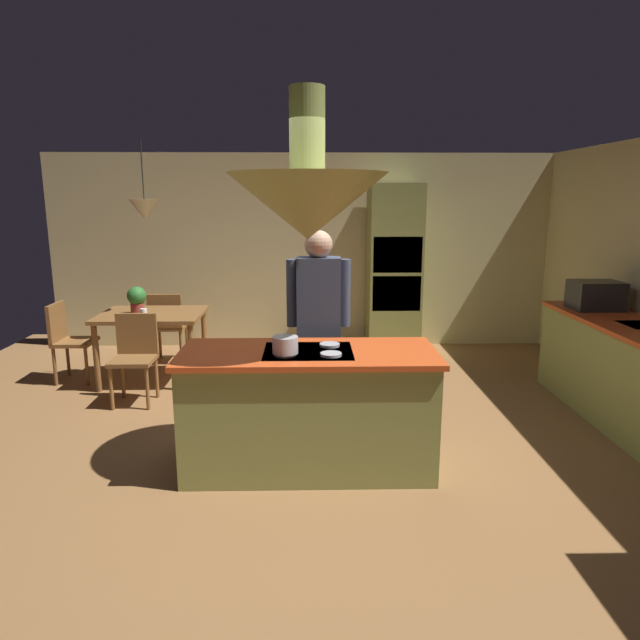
{
  "coord_description": "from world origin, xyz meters",
  "views": [
    {
      "loc": [
        0.0,
        -4.14,
        1.99
      ],
      "look_at": [
        0.1,
        0.4,
        1.0
      ],
      "focal_mm": 31.76,
      "sensor_mm": 36.0,
      "label": 1
    }
  ],
  "objects_px": {
    "dining_table": "(152,322)",
    "kitchen_island": "(308,409)",
    "chair_at_corner": "(67,336)",
    "chair_by_back_wall": "(167,323)",
    "oven_tower": "(394,270)",
    "person_at_island": "(318,319)",
    "cooking_pot_on_cooktop": "(285,345)",
    "potted_plant_on_table": "(137,299)",
    "chair_facing_island": "(135,352)",
    "cup_on_table": "(144,313)",
    "microwave_on_counter": "(596,295)"
  },
  "relations": [
    {
      "from": "chair_facing_island",
      "to": "microwave_on_counter",
      "type": "bearing_deg",
      "value": 0.63
    },
    {
      "from": "oven_tower",
      "to": "chair_by_back_wall",
      "type": "relative_size",
      "value": 2.48
    },
    {
      "from": "chair_at_corner",
      "to": "cup_on_table",
      "type": "xyz_separation_m",
      "value": [
        0.91,
        -0.22,
        0.3
      ]
    },
    {
      "from": "cooking_pot_on_cooktop",
      "to": "oven_tower",
      "type": "bearing_deg",
      "value": 69.52
    },
    {
      "from": "kitchen_island",
      "to": "oven_tower",
      "type": "distance_m",
      "value": 3.48
    },
    {
      "from": "dining_table",
      "to": "oven_tower",
      "type": "bearing_deg",
      "value": 22.21
    },
    {
      "from": "oven_tower",
      "to": "kitchen_island",
      "type": "bearing_deg",
      "value": -108.74
    },
    {
      "from": "dining_table",
      "to": "cooking_pot_on_cooktop",
      "type": "height_order",
      "value": "cooking_pot_on_cooktop"
    },
    {
      "from": "dining_table",
      "to": "chair_facing_island",
      "type": "xyz_separation_m",
      "value": [
        0.0,
        -0.66,
        -0.16
      ]
    },
    {
      "from": "oven_tower",
      "to": "dining_table",
      "type": "bearing_deg",
      "value": -157.79
    },
    {
      "from": "person_at_island",
      "to": "chair_facing_island",
      "type": "bearing_deg",
      "value": 156.46
    },
    {
      "from": "dining_table",
      "to": "kitchen_island",
      "type": "bearing_deg",
      "value": -51.01
    },
    {
      "from": "kitchen_island",
      "to": "dining_table",
      "type": "xyz_separation_m",
      "value": [
        -1.7,
        2.1,
        0.2
      ]
    },
    {
      "from": "kitchen_island",
      "to": "cup_on_table",
      "type": "xyz_separation_m",
      "value": [
        -1.72,
        1.88,
        0.35
      ]
    },
    {
      "from": "kitchen_island",
      "to": "cup_on_table",
      "type": "relative_size",
      "value": 20.74
    },
    {
      "from": "potted_plant_on_table",
      "to": "cooking_pot_on_cooktop",
      "type": "bearing_deg",
      "value": -52.43
    },
    {
      "from": "person_at_island",
      "to": "cooking_pot_on_cooktop",
      "type": "xyz_separation_m",
      "value": [
        -0.25,
        -0.79,
        -0.02
      ]
    },
    {
      "from": "chair_at_corner",
      "to": "chair_by_back_wall",
      "type": "bearing_deg",
      "value": -54.71
    },
    {
      "from": "person_at_island",
      "to": "microwave_on_counter",
      "type": "height_order",
      "value": "person_at_island"
    },
    {
      "from": "chair_at_corner",
      "to": "oven_tower",
      "type": "bearing_deg",
      "value": -72.95
    },
    {
      "from": "person_at_island",
      "to": "chair_by_back_wall",
      "type": "height_order",
      "value": "person_at_island"
    },
    {
      "from": "kitchen_island",
      "to": "chair_facing_island",
      "type": "height_order",
      "value": "kitchen_island"
    },
    {
      "from": "oven_tower",
      "to": "person_at_island",
      "type": "xyz_separation_m",
      "value": [
        -1.01,
        -2.58,
        -0.08
      ]
    },
    {
      "from": "oven_tower",
      "to": "cooking_pot_on_cooktop",
      "type": "relative_size",
      "value": 11.98
    },
    {
      "from": "chair_facing_island",
      "to": "potted_plant_on_table",
      "type": "distance_m",
      "value": 0.74
    },
    {
      "from": "dining_table",
      "to": "person_at_island",
      "type": "distance_m",
      "value": 2.32
    },
    {
      "from": "oven_tower",
      "to": "potted_plant_on_table",
      "type": "distance_m",
      "value": 3.17
    },
    {
      "from": "cup_on_table",
      "to": "microwave_on_counter",
      "type": "height_order",
      "value": "microwave_on_counter"
    },
    {
      "from": "chair_facing_island",
      "to": "cup_on_table",
      "type": "distance_m",
      "value": 0.53
    },
    {
      "from": "dining_table",
      "to": "microwave_on_counter",
      "type": "relative_size",
      "value": 2.39
    },
    {
      "from": "microwave_on_counter",
      "to": "chair_facing_island",
      "type": "bearing_deg",
      "value": -179.37
    },
    {
      "from": "dining_table",
      "to": "chair_facing_island",
      "type": "relative_size",
      "value": 1.26
    },
    {
      "from": "chair_facing_island",
      "to": "potted_plant_on_table",
      "type": "height_order",
      "value": "potted_plant_on_table"
    },
    {
      "from": "kitchen_island",
      "to": "dining_table",
      "type": "height_order",
      "value": "kitchen_island"
    },
    {
      "from": "chair_facing_island",
      "to": "cup_on_table",
      "type": "relative_size",
      "value": 9.67
    },
    {
      "from": "kitchen_island",
      "to": "microwave_on_counter",
      "type": "bearing_deg",
      "value": 27.73
    },
    {
      "from": "dining_table",
      "to": "microwave_on_counter",
      "type": "distance_m",
      "value": 4.6
    },
    {
      "from": "person_at_island",
      "to": "chair_facing_island",
      "type": "xyz_separation_m",
      "value": [
        -1.79,
        0.78,
        -0.49
      ]
    },
    {
      "from": "cup_on_table",
      "to": "cooking_pot_on_cooktop",
      "type": "relative_size",
      "value": 0.5
    },
    {
      "from": "dining_table",
      "to": "chair_by_back_wall",
      "type": "bearing_deg",
      "value": 90.0
    },
    {
      "from": "chair_facing_island",
      "to": "cooking_pot_on_cooktop",
      "type": "relative_size",
      "value": 4.83
    },
    {
      "from": "cup_on_table",
      "to": "cooking_pot_on_cooktop",
      "type": "bearing_deg",
      "value": -52.22
    },
    {
      "from": "person_at_island",
      "to": "cup_on_table",
      "type": "bearing_deg",
      "value": 146.01
    },
    {
      "from": "chair_by_back_wall",
      "to": "potted_plant_on_table",
      "type": "relative_size",
      "value": 2.9
    },
    {
      "from": "oven_tower",
      "to": "chair_facing_island",
      "type": "bearing_deg",
      "value": -147.26
    },
    {
      "from": "chair_facing_island",
      "to": "chair_by_back_wall",
      "type": "xyz_separation_m",
      "value": [
        0.0,
        1.31,
        0.0
      ]
    },
    {
      "from": "oven_tower",
      "to": "chair_at_corner",
      "type": "xyz_separation_m",
      "value": [
        -3.73,
        -1.14,
        -0.57
      ]
    },
    {
      "from": "cooking_pot_on_cooktop",
      "to": "kitchen_island",
      "type": "bearing_deg",
      "value": 39.09
    },
    {
      "from": "microwave_on_counter",
      "to": "person_at_island",
      "type": "bearing_deg",
      "value": -163.24
    },
    {
      "from": "person_at_island",
      "to": "potted_plant_on_table",
      "type": "xyz_separation_m",
      "value": [
        -1.92,
        1.37,
        -0.07
      ]
    }
  ]
}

